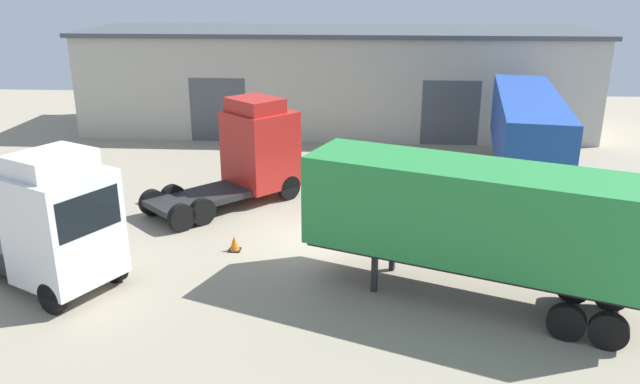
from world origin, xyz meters
name	(u,v)px	position (x,y,z in m)	size (l,w,h in m)	color
ground_plane	(314,241)	(0.00, 0.00, 0.00)	(60.00, 60.00, 0.00)	gray
warehouse_building	(336,79)	(0.00, 17.91, 3.01)	(30.14, 8.34, 6.00)	#B7B2A3
tractor_unit_white	(54,226)	(-7.38, -3.97, 2.00)	(7.13, 5.35, 4.28)	silver
container_trailer_green	(472,216)	(4.75, -3.84, 2.56)	(9.66, 5.82, 4.02)	#28843D
tractor_unit_red	(251,153)	(-2.95, 4.36, 2.02)	(6.14, 6.27, 4.27)	red
container_trailer_grey	(526,130)	(8.77, 6.61, 2.63)	(4.33, 11.97, 4.16)	#2347A3
gravel_pile	(36,186)	(-11.50, 2.67, 0.92)	(2.97, 2.97, 1.84)	#565147
traffic_cone	(234,244)	(-2.67, -1.01, 0.25)	(0.40, 0.40, 0.55)	black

